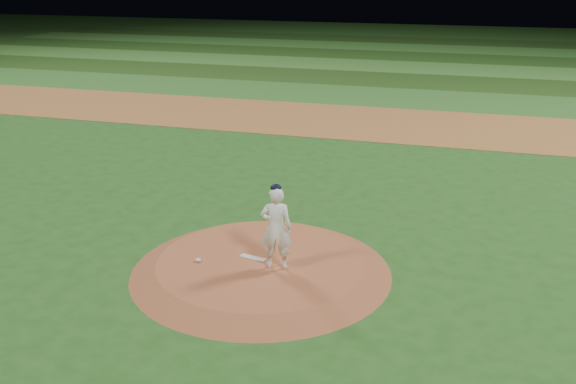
{
  "coord_description": "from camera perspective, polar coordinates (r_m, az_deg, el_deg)",
  "views": [
    {
      "loc": [
        4.02,
        -11.58,
        6.16
      ],
      "look_at": [
        0.0,
        2.0,
        1.1
      ],
      "focal_mm": 40.0,
      "sensor_mm": 36.0,
      "label": 1
    }
  ],
  "objects": [
    {
      "name": "outfield_stripe_1",
      "position": [
        36.82,
        10.14,
        9.74
      ],
      "size": [
        70.0,
        5.0,
        0.02
      ],
      "primitive_type": "cube",
      "color": "#204315",
      "rests_on": "ground"
    },
    {
      "name": "outfield_stripe_2",
      "position": [
        41.73,
        10.98,
        10.83
      ],
      "size": [
        70.0,
        5.0,
        0.02
      ],
      "primitive_type": "cube",
      "color": "#37742A",
      "rests_on": "ground"
    },
    {
      "name": "rosin_bag",
      "position": [
        13.67,
        -8.0,
        -6.0
      ],
      "size": [
        0.13,
        0.13,
        0.07
      ],
      "primitive_type": "ellipsoid",
      "color": "silver",
      "rests_on": "pitchers_mound"
    },
    {
      "name": "pitching_rubber",
      "position": [
        13.7,
        -3.14,
        -5.87
      ],
      "size": [
        0.61,
        0.26,
        0.03
      ],
      "primitive_type": "cube",
      "rotation": [
        0.0,
        0.0,
        -0.2
      ],
      "color": "silver",
      "rests_on": "pitchers_mound"
    },
    {
      "name": "outfield_stripe_5",
      "position": [
        56.56,
        12.65,
        12.96
      ],
      "size": [
        70.0,
        5.0,
        0.02
      ],
      "primitive_type": "cube",
      "color": "#1C3E14",
      "rests_on": "ground"
    },
    {
      "name": "outfield_stripe_0",
      "position": [
        31.94,
        9.05,
        8.31
      ],
      "size": [
        70.0,
        5.0,
        0.02
      ],
      "primitive_type": "cube",
      "color": "#2C6524",
      "rests_on": "ground"
    },
    {
      "name": "infield_dirt_band",
      "position": [
        26.62,
        7.4,
        6.13
      ],
      "size": [
        70.0,
        6.0,
        0.02
      ],
      "primitive_type": "cube",
      "color": "#955D2E",
      "rests_on": "ground"
    },
    {
      "name": "pitcher_on_mound",
      "position": [
        12.93,
        -1.06,
        -3.17
      ],
      "size": [
        0.71,
        0.55,
        1.82
      ],
      "color": "white",
      "rests_on": "pitchers_mound"
    },
    {
      "name": "ground",
      "position": [
        13.72,
        -2.39,
        -7.04
      ],
      "size": [
        120.0,
        120.0,
        0.0
      ],
      "primitive_type": "plane",
      "color": "#205019",
      "rests_on": "ground"
    },
    {
      "name": "outfield_stripe_3",
      "position": [
        46.66,
        11.65,
        11.69
      ],
      "size": [
        70.0,
        5.0,
        0.02
      ],
      "primitive_type": "cube",
      "color": "#1F4516",
      "rests_on": "ground"
    },
    {
      "name": "outfield_stripe_4",
      "position": [
        51.61,
        12.2,
        12.38
      ],
      "size": [
        70.0,
        5.0,
        0.02
      ],
      "primitive_type": "cube",
      "color": "#306B27",
      "rests_on": "ground"
    },
    {
      "name": "pitchers_mound",
      "position": [
        13.67,
        -2.4,
        -6.57
      ],
      "size": [
        5.5,
        5.5,
        0.25
      ],
      "primitive_type": "cone",
      "color": "#9A512F",
      "rests_on": "ground"
    }
  ]
}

